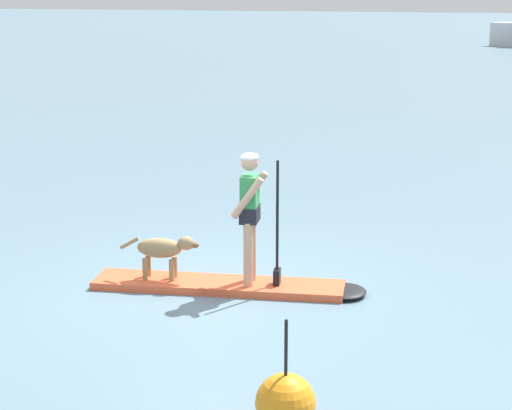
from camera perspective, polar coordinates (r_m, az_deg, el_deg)
The scene contains 5 objects.
ground_plane at distance 11.26m, azimuth -2.48°, elevation -5.50°, with size 400.00×400.00×0.00m, color slate.
paddleboard at distance 11.20m, azimuth -1.33°, elevation -5.32°, with size 3.52×1.81×0.10m.
person_paddler at distance 10.88m, azimuth -0.33°, elevation -0.25°, with size 0.67×0.59×1.69m.
dog at distance 11.27m, azimuth -6.11°, elevation -2.92°, with size 1.01×0.44×0.58m.
marker_buoy at distance 7.65m, azimuth 1.95°, elevation -12.87°, with size 0.53×0.53×1.03m.
Camera 1 is at (5.58, -9.07, 3.66)m, focal length 60.96 mm.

